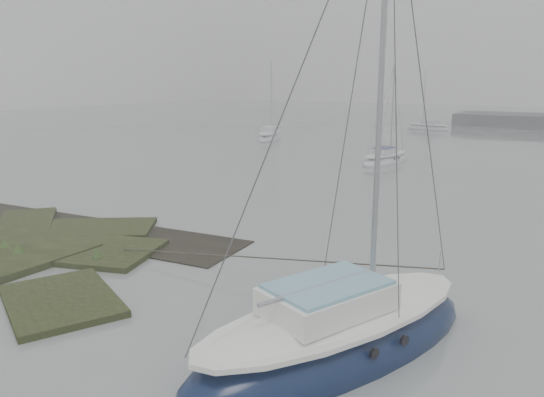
{
  "coord_description": "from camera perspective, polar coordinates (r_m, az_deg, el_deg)",
  "views": [
    {
      "loc": [
        11.73,
        -8.31,
        5.62
      ],
      "look_at": [
        2.84,
        5.92,
        1.8
      ],
      "focal_mm": 35.0,
      "sensor_mm": 36.0,
      "label": 1
    }
  ],
  "objects": [
    {
      "name": "sailboat_white",
      "position": [
        36.7,
        12.06,
        4.08
      ],
      "size": [
        2.55,
        5.19,
        7.01
      ],
      "rotation": [
        0.0,
        0.0,
        -0.19
      ],
      "color": "silver",
      "rests_on": "ground"
    },
    {
      "name": "sailboat_far_c",
      "position": [
        61.78,
        16.42,
        7.3
      ],
      "size": [
        5.19,
        2.54,
        7.02
      ],
      "rotation": [
        0.0,
        0.0,
        1.38
      ],
      "color": "silver",
      "rests_on": "ground"
    },
    {
      "name": "ground",
      "position": [
        40.46,
        14.86,
        4.41
      ],
      "size": [
        160.0,
        160.0,
        0.0
      ],
      "primitive_type": "plane",
      "color": "slate",
      "rests_on": "ground"
    },
    {
      "name": "sailboat_far_a",
      "position": [
        50.02,
        -0.26,
        6.65
      ],
      "size": [
        3.55,
        5.75,
        7.71
      ],
      "rotation": [
        0.0,
        0.0,
        0.35
      ],
      "color": "silver",
      "rests_on": "ground"
    },
    {
      "name": "sailboat_main",
      "position": [
        11.49,
        7.06,
        -14.71
      ],
      "size": [
        5.03,
        7.85,
        10.54
      ],
      "rotation": [
        0.0,
        0.0,
        -0.38
      ],
      "color": "#0D1835",
      "rests_on": "ground"
    }
  ]
}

